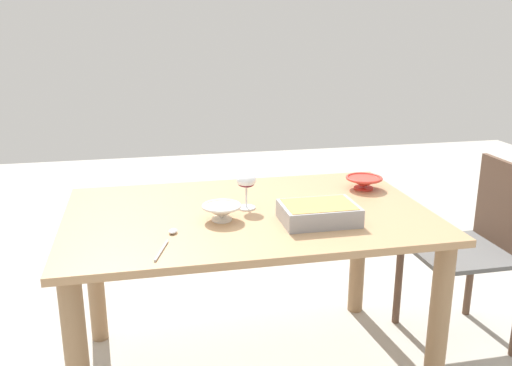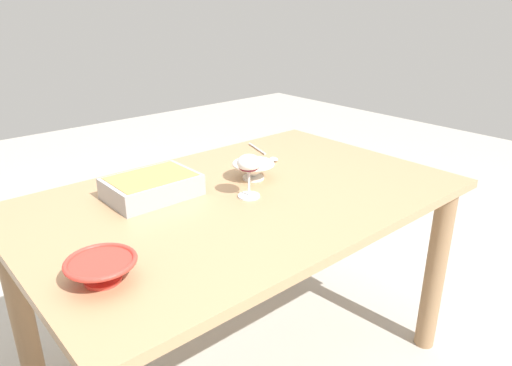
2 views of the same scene
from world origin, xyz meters
name	(u,v)px [view 1 (image 1 of 2)]	position (x,y,z in m)	size (l,w,h in m)	color
dining_table	(248,241)	(0.00, 0.00, 0.60)	(1.42, 0.91, 0.73)	tan
chair	(476,245)	(1.07, 0.04, 0.47)	(0.43, 0.41, 0.85)	#595959
wine_glass	(246,183)	(0.00, 0.04, 0.83)	(0.08, 0.08, 0.14)	white
casserole_dish	(319,212)	(0.24, -0.17, 0.77)	(0.28, 0.20, 0.07)	#99999E
mixing_bowl	(364,182)	(0.57, 0.19, 0.76)	(0.16, 0.16, 0.06)	red
small_bowl	(222,211)	(-0.12, -0.08, 0.76)	(0.15, 0.15, 0.06)	white
serving_spoon	(169,238)	(-0.32, -0.23, 0.73)	(0.10, 0.26, 0.01)	silver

